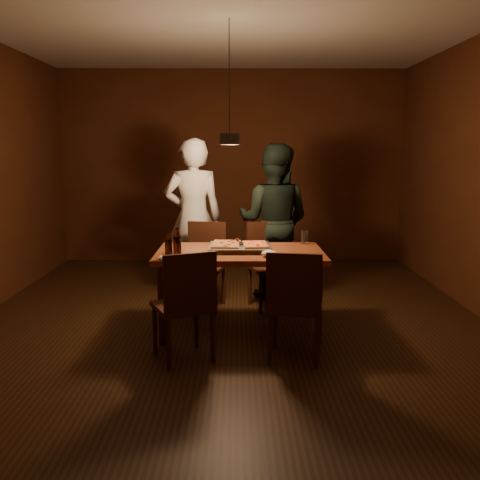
{
  "coord_description": "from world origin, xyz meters",
  "views": [
    {
      "loc": [
        0.07,
        -4.95,
        1.66
      ],
      "look_at": [
        0.1,
        -0.19,
        0.85
      ],
      "focal_mm": 40.0,
      "sensor_mm": 36.0,
      "label": 1
    }
  ],
  "objects_px": {
    "diner_dark": "(274,222)",
    "chair_near_left": "(186,296)",
    "chair_near_right": "(295,296)",
    "beer_bottle_b": "(177,242)",
    "chair_far_right": "(269,256)",
    "beer_bottle_a": "(169,245)",
    "dining_table": "(240,259)",
    "pizza_tray": "(240,248)",
    "diner_white": "(193,218)",
    "chair_far_left": "(205,256)",
    "pendant_lamp": "(229,138)",
    "plate_slice": "(174,258)"
  },
  "relations": [
    {
      "from": "pizza_tray",
      "to": "beer_bottle_a",
      "type": "height_order",
      "value": "beer_bottle_a"
    },
    {
      "from": "dining_table",
      "to": "pendant_lamp",
      "type": "height_order",
      "value": "pendant_lamp"
    },
    {
      "from": "dining_table",
      "to": "diner_dark",
      "type": "distance_m",
      "value": 1.23
    },
    {
      "from": "chair_near_right",
      "to": "beer_bottle_a",
      "type": "relative_size",
      "value": 2.05
    },
    {
      "from": "diner_dark",
      "to": "chair_far_left",
      "type": "bearing_deg",
      "value": 43.45
    },
    {
      "from": "diner_white",
      "to": "chair_near_right",
      "type": "bearing_deg",
      "value": 107.77
    },
    {
      "from": "beer_bottle_b",
      "to": "diner_white",
      "type": "distance_m",
      "value": 1.57
    },
    {
      "from": "diner_white",
      "to": "pizza_tray",
      "type": "bearing_deg",
      "value": 105.6
    },
    {
      "from": "chair_far_left",
      "to": "chair_near_right",
      "type": "distance_m",
      "value": 1.74
    },
    {
      "from": "chair_near_right",
      "to": "diner_dark",
      "type": "xyz_separation_m",
      "value": [
        -0.03,
        1.91,
        0.32
      ]
    },
    {
      "from": "chair_far_right",
      "to": "beer_bottle_b",
      "type": "relative_size",
      "value": 2.0
    },
    {
      "from": "pizza_tray",
      "to": "diner_white",
      "type": "height_order",
      "value": "diner_white"
    },
    {
      "from": "chair_far_left",
      "to": "chair_far_right",
      "type": "xyz_separation_m",
      "value": [
        0.68,
        -0.01,
        0.0
      ]
    },
    {
      "from": "dining_table",
      "to": "pendant_lamp",
      "type": "xyz_separation_m",
      "value": [
        -0.1,
        0.19,
        1.08
      ]
    },
    {
      "from": "chair_near_left",
      "to": "beer_bottle_a",
      "type": "height_order",
      "value": "beer_bottle_a"
    },
    {
      "from": "diner_white",
      "to": "diner_dark",
      "type": "bearing_deg",
      "value": 164.9
    },
    {
      "from": "chair_near_right",
      "to": "diner_white",
      "type": "height_order",
      "value": "diner_white"
    },
    {
      "from": "chair_far_right",
      "to": "chair_near_right",
      "type": "relative_size",
      "value": 1.06
    },
    {
      "from": "chair_far_left",
      "to": "diner_dark",
      "type": "bearing_deg",
      "value": -143.46
    },
    {
      "from": "plate_slice",
      "to": "chair_far_right",
      "type": "bearing_deg",
      "value": 53.0
    },
    {
      "from": "chair_near_right",
      "to": "beer_bottle_b",
      "type": "xyz_separation_m",
      "value": [
        -0.95,
        0.47,
        0.34
      ]
    },
    {
      "from": "beer_bottle_a",
      "to": "diner_dark",
      "type": "height_order",
      "value": "diner_dark"
    },
    {
      "from": "pizza_tray",
      "to": "chair_near_left",
      "type": "bearing_deg",
      "value": -118.0
    },
    {
      "from": "diner_dark",
      "to": "chair_far_right",
      "type": "bearing_deg",
      "value": 96.64
    },
    {
      "from": "dining_table",
      "to": "beer_bottle_a",
      "type": "distance_m",
      "value": 0.72
    },
    {
      "from": "chair_near_left",
      "to": "beer_bottle_a",
      "type": "distance_m",
      "value": 0.56
    },
    {
      "from": "beer_bottle_a",
      "to": "diner_white",
      "type": "distance_m",
      "value": 1.62
    },
    {
      "from": "chair_near_right",
      "to": "beer_bottle_a",
      "type": "distance_m",
      "value": 1.15
    },
    {
      "from": "dining_table",
      "to": "chair_far_left",
      "type": "distance_m",
      "value": 0.89
    },
    {
      "from": "chair_near_right",
      "to": "beer_bottle_b",
      "type": "bearing_deg",
      "value": 164.42
    },
    {
      "from": "pizza_tray",
      "to": "diner_white",
      "type": "bearing_deg",
      "value": 112.83
    },
    {
      "from": "chair_near_right",
      "to": "pendant_lamp",
      "type": "xyz_separation_m",
      "value": [
        -0.51,
        0.95,
        1.22
      ]
    },
    {
      "from": "chair_far_right",
      "to": "chair_near_left",
      "type": "relative_size",
      "value": 0.94
    },
    {
      "from": "dining_table",
      "to": "diner_white",
      "type": "relative_size",
      "value": 0.84
    },
    {
      "from": "beer_bottle_b",
      "to": "diner_dark",
      "type": "relative_size",
      "value": 0.15
    },
    {
      "from": "beer_bottle_a",
      "to": "plate_slice",
      "type": "distance_m",
      "value": 0.12
    },
    {
      "from": "beer_bottle_b",
      "to": "dining_table",
      "type": "bearing_deg",
      "value": 28.19
    },
    {
      "from": "dining_table",
      "to": "diner_white",
      "type": "height_order",
      "value": "diner_white"
    },
    {
      "from": "chair_far_right",
      "to": "beer_bottle_a",
      "type": "xyz_separation_m",
      "value": [
        -0.91,
        -1.13,
        0.33
      ]
    },
    {
      "from": "diner_dark",
      "to": "chair_near_left",
      "type": "bearing_deg",
      "value": 85.35
    },
    {
      "from": "chair_near_left",
      "to": "pendant_lamp",
      "type": "height_order",
      "value": "pendant_lamp"
    },
    {
      "from": "beer_bottle_b",
      "to": "diner_white",
      "type": "height_order",
      "value": "diner_white"
    },
    {
      "from": "chair_near_right",
      "to": "pizza_tray",
      "type": "bearing_deg",
      "value": 128.76
    },
    {
      "from": "chair_near_right",
      "to": "diner_dark",
      "type": "height_order",
      "value": "diner_dark"
    },
    {
      "from": "pizza_tray",
      "to": "beer_bottle_a",
      "type": "relative_size",
      "value": 2.3
    },
    {
      "from": "chair_far_left",
      "to": "diner_dark",
      "type": "distance_m",
      "value": 0.89
    },
    {
      "from": "plate_slice",
      "to": "diner_white",
      "type": "height_order",
      "value": "diner_white"
    },
    {
      "from": "dining_table",
      "to": "chair_near_left",
      "type": "height_order",
      "value": "chair_near_left"
    },
    {
      "from": "plate_slice",
      "to": "pendant_lamp",
      "type": "relative_size",
      "value": 0.23
    },
    {
      "from": "dining_table",
      "to": "chair_near_left",
      "type": "bearing_deg",
      "value": -119.27
    }
  ]
}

